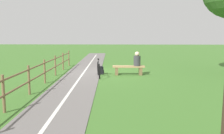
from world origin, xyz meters
TOP-DOWN VIEW (x-y plane):
  - ground_plane at (0.00, 0.00)m, footprint 80.00×80.00m
  - paved_path at (0.81, 4.00)m, footprint 3.52×36.05m
  - path_centre_line at (0.81, 4.00)m, footprint 1.59×31.97m
  - bench at (-1.45, 0.56)m, footprint 1.67×0.43m
  - person_seated at (-1.89, 0.55)m, footprint 0.36×0.36m
  - bicycle at (0.05, 1.15)m, footprint 0.32×1.72m
  - backpack at (-0.01, 0.37)m, footprint 0.29×0.35m
  - fence_roadside at (2.21, 2.84)m, footprint 0.58×11.66m

SIDE VIEW (x-z plane):
  - ground_plane at x=0.00m, z-range 0.00..0.00m
  - paved_path at x=0.81m, z-range 0.00..0.02m
  - path_centre_line at x=0.81m, z-range 0.02..0.02m
  - backpack at x=-0.01m, z-range 0.00..0.41m
  - bench at x=-1.45m, z-range 0.09..0.56m
  - bicycle at x=0.05m, z-range -0.07..0.82m
  - fence_roadside at x=2.21m, z-range 0.10..1.13m
  - person_seated at x=-1.89m, z-range 0.42..1.16m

